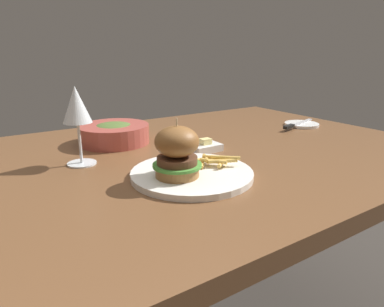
{
  "coord_description": "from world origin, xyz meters",
  "views": [
    {
      "loc": [
        -0.47,
        -0.77,
        1.02
      ],
      "look_at": [
        -0.05,
        -0.14,
        0.78
      ],
      "focal_mm": 32.0,
      "sensor_mm": 36.0,
      "label": 1
    }
  ],
  "objects": [
    {
      "name": "burger_sandwich",
      "position": [
        -0.12,
        -0.18,
        0.81
      ],
      "size": [
        0.11,
        0.11,
        0.13
      ],
      "color": "#9E6B38",
      "rests_on": "main_plate"
    },
    {
      "name": "wine_glass",
      "position": [
        -0.26,
        0.06,
        0.88
      ],
      "size": [
        0.07,
        0.07,
        0.19
      ],
      "color": "silver",
      "rests_on": "dining_table"
    },
    {
      "name": "table_knife",
      "position": [
        0.52,
        0.04,
        0.75
      ],
      "size": [
        0.21,
        0.07,
        0.01
      ],
      "color": "silver",
      "rests_on": "bread_plate"
    },
    {
      "name": "fries_pile",
      "position": [
        -0.01,
        -0.16,
        0.77
      ],
      "size": [
        0.1,
        0.09,
        0.02
      ],
      "color": "#E0B251",
      "rests_on": "main_plate"
    },
    {
      "name": "dining_table",
      "position": [
        0.0,
        0.0,
        0.66
      ],
      "size": [
        1.48,
        0.97,
        0.74
      ],
      "color": "brown",
      "rests_on": "ground"
    },
    {
      "name": "bread_plate",
      "position": [
        0.57,
        0.06,
        0.74
      ],
      "size": [
        0.13,
        0.13,
        0.01
      ],
      "primitive_type": "cylinder",
      "color": "white",
      "rests_on": "dining_table"
    },
    {
      "name": "butter_dish",
      "position": [
        0.07,
        -0.02,
        0.75
      ],
      "size": [
        0.08,
        0.06,
        0.04
      ],
      "color": "white",
      "rests_on": "dining_table"
    },
    {
      "name": "soup_bowl",
      "position": [
        -0.11,
        0.21,
        0.77
      ],
      "size": [
        0.21,
        0.21,
        0.06
      ],
      "color": "#B24C42",
      "rests_on": "dining_table"
    },
    {
      "name": "main_plate",
      "position": [
        -0.07,
        -0.17,
        0.75
      ],
      "size": [
        0.28,
        0.28,
        0.01
      ],
      "primitive_type": "cylinder",
      "color": "white",
      "rests_on": "dining_table"
    }
  ]
}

